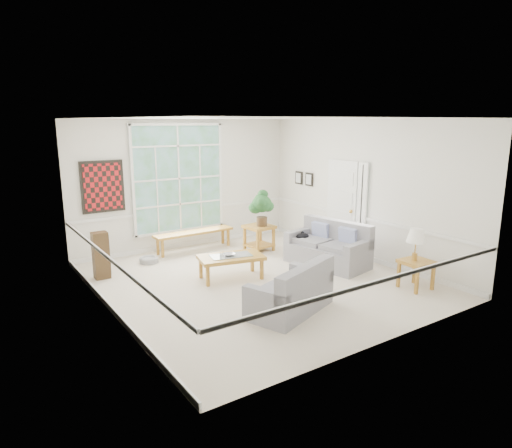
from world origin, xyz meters
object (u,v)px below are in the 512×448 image
Objects in this scene: loveseat_front at (290,287)px; end_table at (259,238)px; loveseat_right at (328,244)px; side_table at (416,274)px; coffee_table at (231,267)px.

end_table is at bearing 43.50° from loveseat_front.
loveseat_right is 3.19× the size of side_table.
loveseat_right is at bearing 101.44° from side_table.
side_table is (0.39, -1.90, -0.19)m from loveseat_right.
end_table is at bearing 53.26° from coffee_table.
side_table reaches higher than coffee_table.
loveseat_right is 1.81m from end_table.
loveseat_right reaches higher than end_table.
loveseat_front is at bearing -77.58° from coffee_table.
loveseat_front reaches higher than end_table.
side_table is at bearing -30.91° from loveseat_front.
loveseat_right is 2.55m from loveseat_front.
end_table reaches higher than coffee_table.
loveseat_front reaches higher than coffee_table.
loveseat_front is 1.84m from coffee_table.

